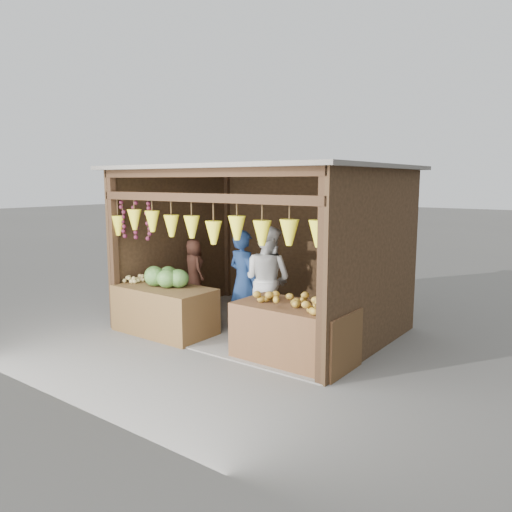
% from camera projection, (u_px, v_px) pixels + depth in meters
% --- Properties ---
extents(ground, '(80.00, 80.00, 0.00)m').
position_uv_depth(ground, '(261.00, 328.00, 8.32)').
color(ground, '#514F49').
rests_on(ground, ground).
extents(stall_structure, '(4.30, 3.30, 2.66)m').
position_uv_depth(stall_structure, '(258.00, 229.00, 8.06)').
color(stall_structure, slate).
rests_on(stall_structure, ground).
extents(back_shelf, '(1.25, 0.32, 1.32)m').
position_uv_depth(back_shelf, '(355.00, 272.00, 8.58)').
color(back_shelf, '#382314').
rests_on(back_shelf, ground).
extents(counter_left, '(1.64, 0.85, 0.75)m').
position_uv_depth(counter_left, '(165.00, 310.00, 8.01)').
color(counter_left, '#50351A').
rests_on(counter_left, ground).
extents(counter_right, '(1.60, 0.85, 0.78)m').
position_uv_depth(counter_right, '(294.00, 333.00, 6.74)').
color(counter_right, '#4C3219').
rests_on(counter_right, ground).
extents(stool, '(0.34, 0.34, 0.32)m').
position_uv_depth(stool, '(194.00, 305.00, 9.23)').
color(stool, black).
rests_on(stool, ground).
extents(man_standing, '(0.67, 0.52, 1.66)m').
position_uv_depth(man_standing, '(243.00, 281.00, 8.03)').
color(man_standing, navy).
rests_on(man_standing, ground).
extents(woman_standing, '(0.85, 0.67, 1.73)m').
position_uv_depth(woman_standing, '(267.00, 280.00, 7.94)').
color(woman_standing, silver).
rests_on(woman_standing, ground).
extents(vendor_seated, '(0.61, 0.51, 1.06)m').
position_uv_depth(vendor_seated, '(194.00, 268.00, 9.12)').
color(vendor_seated, brown).
rests_on(vendor_seated, stool).
extents(melon_pile, '(1.00, 0.50, 0.32)m').
position_uv_depth(melon_pile, '(165.00, 276.00, 8.05)').
color(melon_pile, '#1A5115').
rests_on(melon_pile, counter_left).
extents(tanfruit_pile, '(0.34, 0.40, 0.13)m').
position_uv_depth(tanfruit_pile, '(134.00, 279.00, 8.31)').
color(tanfruit_pile, '#9F9249').
rests_on(tanfruit_pile, counter_left).
extents(mango_pile, '(1.40, 0.64, 0.22)m').
position_uv_depth(mango_pile, '(295.00, 298.00, 6.61)').
color(mango_pile, '#BC5719').
rests_on(mango_pile, counter_right).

